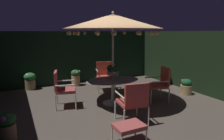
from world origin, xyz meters
TOP-DOWN VIEW (x-y plane):
  - ground_plane at (0.00, 0.00)m, footprint 6.83×6.66m
  - hedge_backdrop_rear at (0.00, 3.18)m, footprint 6.83×0.30m
  - hedge_backdrop_right at (3.26, 0.00)m, footprint 0.30×6.66m
  - patio_dining_table at (0.00, 0.17)m, footprint 1.59×1.09m
  - patio_umbrella at (0.00, 0.17)m, footprint 2.72×2.72m
  - centerpiece_planter at (0.06, 0.29)m, footprint 0.37×0.37m
  - patio_chair_north at (-0.21, -1.26)m, footprint 0.69×0.71m
  - patio_chair_northeast at (1.40, -0.23)m, footprint 0.74×0.76m
  - patio_chair_east at (0.39, 1.57)m, footprint 0.75×0.74m
  - patio_chair_southeast at (-1.40, 0.54)m, footprint 0.68×0.70m
  - ottoman_footrest at (-0.69, -1.89)m, footprint 0.56×0.41m
  - potted_plant_back_center at (-0.40, 2.64)m, footprint 0.38×0.36m
  - potted_plant_right_far at (-2.76, -0.75)m, footprint 0.37×0.38m
  - potted_plant_right_near at (2.84, 1.20)m, footprint 0.37×0.37m
  - potted_plant_left_near at (-2.05, 2.85)m, footprint 0.42×0.42m
  - potted_plant_back_right at (2.63, -0.12)m, footprint 0.38×0.38m
  - potted_plant_front_corner at (1.09, 2.75)m, footprint 0.39×0.39m

SIDE VIEW (x-z plane):
  - ground_plane at x=0.00m, z-range -0.02..0.00m
  - potted_plant_back_right at x=2.63m, z-range 0.00..0.53m
  - potted_plant_right_far at x=-2.76m, z-range 0.02..0.59m
  - potted_plant_right_near at x=2.84m, z-range 0.01..0.61m
  - ottoman_footrest at x=-0.69m, z-range 0.14..0.51m
  - potted_plant_front_corner at x=1.09m, z-range 0.01..0.67m
  - potted_plant_left_near at x=-2.05m, z-range 0.03..0.65m
  - potted_plant_back_center at x=-0.40m, z-range 0.03..0.66m
  - patio_dining_table at x=0.00m, z-range 0.21..0.94m
  - patio_chair_north at x=-0.21m, z-range 0.08..1.08m
  - patio_chair_northeast at x=1.40m, z-range 0.07..1.11m
  - patio_chair_southeast at x=-1.40m, z-range 0.08..1.11m
  - patio_chair_east at x=0.39m, z-range 0.09..1.10m
  - centerpiece_planter at x=0.06m, z-range 0.76..1.22m
  - hedge_backdrop_rear at x=0.00m, z-range 0.00..2.12m
  - hedge_backdrop_right at x=3.26m, z-range 0.00..2.12m
  - patio_umbrella at x=0.00m, z-range 1.04..3.67m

